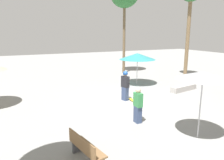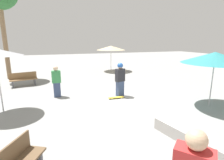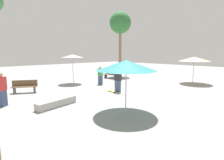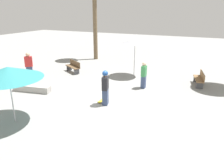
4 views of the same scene
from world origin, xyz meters
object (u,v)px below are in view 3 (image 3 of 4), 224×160
Objects in this scene: skateboard at (111,91)px; shade_umbrella_tan at (194,59)px; palm_tree_far_back at (120,24)px; bystander_far at (1,89)px; bench_far at (25,87)px; bench_near at (111,75)px; skater_main at (118,79)px; shade_umbrella_grey at (72,56)px; shade_umbrella_teal at (126,65)px; bystander_watching at (100,75)px; concrete_ledge at (57,103)px.

shade_umbrella_tan is at bearing -104.33° from skateboard.
palm_tree_far_back reaches higher than shade_umbrella_tan.
bystander_far is (-4.49, 13.33, -5.14)m from palm_tree_far_back.
bench_near is at bearing -145.50° from bench_far.
skater_main is 10.50m from palm_tree_far_back.
skateboard is 0.32× the size of shade_umbrella_grey.
shade_umbrella_tan is 0.98× the size of shade_umbrella_teal.
bench_near is 0.63× the size of shade_umbrella_tan.
bench_near is 10.64m from shade_umbrella_teal.
shade_umbrella_grey is at bearing 170.17° from bystander_far.
shade_umbrella_grey is at bearing -148.96° from bystander_watching.
bystander_far is (-1.34, 7.59, 0.09)m from bystander_watching.
bench_far is at bearing 83.25° from bench_near.
bench_far is at bearing 99.88° from palm_tree_far_back.
shade_umbrella_teal is at bearing 95.45° from shade_umbrella_tan.
shade_umbrella_grey reaches higher than bench_far.
bench_far is 0.61× the size of shade_umbrella_tan.
bystander_far is (1.90, 1.97, 0.70)m from concrete_ledge.
skateboard is 5.90m from bench_far.
bystander_watching is at bearing -161.54° from bench_far.
shade_umbrella_grey is (5.41, -4.28, 2.22)m from concrete_ledge.
bench_far is at bearing 34.32° from skater_main.
skateboard is 0.31× the size of shade_umbrella_tan.
shade_umbrella_teal reaches higher than bystander_watching.
skateboard is 4.69m from shade_umbrella_teal.
shade_umbrella_grey is at bearing -137.15° from bench_far.
palm_tree_far_back reaches higher than concrete_ledge.
bench_near is (4.61, -4.33, 0.37)m from skateboard.
skater_main is at bearing 129.38° from bench_near.
skateboard is 8.38m from shade_umbrella_tan.
bystander_far is (-3.21, 10.59, 0.46)m from bench_near.
shade_umbrella_grey is 1.44× the size of bystander_far.
bench_near is 1.04× the size of bystander_watching.
bench_far is at bearing -165.71° from bystander_far.
shade_umbrella_teal is at bearing 134.68° from palm_tree_far_back.
palm_tree_far_back is at bearing 159.43° from bystander_far.
palm_tree_far_back is (0.97, -7.09, 3.62)m from shade_umbrella_grey.
bystander_watching is at bearing -60.05° from concrete_ledge.
bystander_far is at bearing 83.20° from bench_far.
concrete_ledge is at bearing 119.32° from palm_tree_far_back.
shade_umbrella_tan is 10.71m from shade_umbrella_grey.
shade_umbrella_teal is at bearing 125.32° from skater_main.
shade_umbrella_teal is (-8.07, 6.71, 1.72)m from bench_near.
bench_far is 0.60× the size of shade_umbrella_teal.
bench_near is 11.08m from bystander_far.
bystander_watching is at bearing -148.38° from shade_umbrella_grey.
shade_umbrella_tan reaches higher than concrete_ledge.
skater_main is at bearing 126.10° from bystander_far.
bench_near is at bearing 121.34° from bystander_watching.
bench_far is 0.90× the size of bystander_far.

